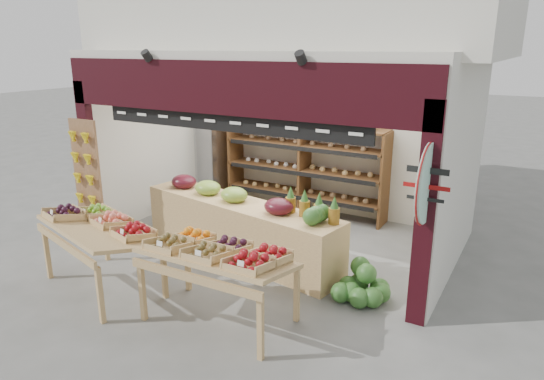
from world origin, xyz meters
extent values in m
plane|color=#60605C|center=(0.00, 0.00, 0.00)|extent=(60.00, 60.00, 0.00)
cube|color=silver|center=(0.00, 2.29, 1.50)|extent=(5.76, 0.18, 3.00)
cube|color=silver|center=(-2.79, 0.60, 1.50)|extent=(0.18, 3.38, 3.00)
cube|color=silver|center=(2.79, 0.60, 1.50)|extent=(0.18, 3.38, 3.00)
cube|color=silver|center=(0.00, 0.60, 3.06)|extent=(5.76, 3.38, 0.12)
cube|color=black|center=(0.00, -1.05, 2.65)|extent=(5.70, 0.14, 0.70)
cube|color=black|center=(-2.75, -1.05, 1.32)|extent=(0.22, 0.14, 2.65)
cube|color=black|center=(2.75, -1.05, 1.32)|extent=(0.22, 0.14, 2.65)
cube|color=black|center=(0.00, -1.02, 2.20)|extent=(4.20, 0.05, 0.26)
cylinder|color=white|center=(0.10, -0.95, 2.45)|extent=(0.34, 0.05, 0.34)
cube|color=#916142|center=(-2.73, -1.14, 1.15)|extent=(0.60, 0.04, 1.80)
cylinder|color=#C0F1DB|center=(2.75, -1.14, 1.75)|extent=(0.04, 0.90, 0.90)
cylinder|color=maroon|center=(2.75, -1.16, 1.75)|extent=(0.01, 0.92, 0.92)
cube|color=brown|center=(-1.84, 1.93, 0.86)|extent=(0.05, 0.54, 1.72)
cube|color=brown|center=(-0.23, 1.93, 0.86)|extent=(0.05, 0.54, 1.72)
cube|color=brown|center=(1.39, 1.93, 0.86)|extent=(0.05, 0.54, 1.72)
cube|color=brown|center=(-0.23, 1.93, 0.38)|extent=(3.23, 0.54, 0.04)
cube|color=brown|center=(-0.23, 1.93, 0.86)|extent=(3.23, 0.54, 0.04)
cube|color=brown|center=(-0.23, 1.93, 1.35)|extent=(3.23, 0.54, 0.04)
cube|color=brown|center=(-0.23, 1.93, 1.72)|extent=(3.23, 0.54, 0.04)
cone|color=brown|center=(-1.52, 1.93, 1.86)|extent=(0.32, 0.32, 0.28)
cone|color=brown|center=(-0.66, 1.93, 1.86)|extent=(0.32, 0.32, 0.28)
cone|color=brown|center=(0.20, 1.93, 1.86)|extent=(0.32, 0.32, 0.28)
cone|color=brown|center=(1.07, 1.93, 1.86)|extent=(0.32, 0.32, 0.28)
cube|color=silver|center=(-2.35, 1.86, 0.87)|extent=(0.86, 0.86, 1.73)
cube|color=beige|center=(-2.11, 0.43, 0.17)|extent=(0.45, 0.39, 0.33)
cube|color=beige|center=(-2.06, 0.43, 0.47)|extent=(0.41, 0.36, 0.28)
cube|color=#165426|center=(-1.55, 0.47, 0.14)|extent=(0.43, 0.36, 0.28)
cube|color=beige|center=(-1.66, 0.86, 0.13)|extent=(0.39, 0.34, 0.26)
cube|color=#DAB870|center=(-0.14, -0.50, 0.44)|extent=(3.60, 1.29, 0.88)
ellipsoid|color=#59141E|center=(-1.40, -0.28, 0.98)|extent=(0.43, 0.39, 0.24)
ellipsoid|color=#8CB23F|center=(-0.82, -0.38, 0.98)|extent=(0.43, 0.39, 0.24)
ellipsoid|color=#8CB23F|center=(-0.24, -0.48, 0.98)|extent=(0.43, 0.39, 0.24)
ellipsoid|color=#59141E|center=(0.63, -0.64, 0.98)|extent=(0.43, 0.39, 0.24)
cylinder|color=olive|center=(0.75, -0.51, 0.99)|extent=(0.15, 0.15, 0.22)
cylinder|color=olive|center=(1.00, -0.55, 0.99)|extent=(0.15, 0.15, 0.22)
cylinder|color=olive|center=(1.24, -0.59, 0.99)|extent=(0.15, 0.15, 0.22)
cylinder|color=olive|center=(1.48, -0.64, 0.99)|extent=(0.15, 0.15, 0.22)
cube|color=#DAB870|center=(-1.16, -2.29, 0.83)|extent=(1.96, 1.42, 0.25)
cube|color=#DAB870|center=(-2.07, -2.49, 0.36)|extent=(0.07, 0.07, 0.73)
cube|color=#DAB870|center=(-0.49, -2.94, 0.36)|extent=(0.07, 0.07, 0.73)
cube|color=#DAB870|center=(-1.83, -1.65, 0.36)|extent=(0.07, 0.07, 0.73)
cube|color=#DAB870|center=(-0.25, -2.10, 0.36)|extent=(0.07, 0.07, 0.73)
cube|color=#DAB870|center=(0.69, -2.19, 0.82)|extent=(1.76, 1.01, 0.25)
cube|color=#DAB870|center=(-0.11, -2.64, 0.36)|extent=(0.06, 0.06, 0.72)
cube|color=#DAB870|center=(1.51, -2.60, 0.36)|extent=(0.06, 0.06, 0.72)
cube|color=#DAB870|center=(-0.13, -1.78, 0.36)|extent=(0.06, 0.06, 0.72)
cube|color=#DAB870|center=(1.49, -1.74, 0.36)|extent=(0.06, 0.06, 0.72)
sphere|color=#1C4818|center=(1.90, -0.98, 0.13)|extent=(0.27, 0.27, 0.27)
sphere|color=#1C4818|center=(2.18, -0.98, 0.13)|extent=(0.27, 0.27, 0.27)
sphere|color=#1C4818|center=(1.90, -0.70, 0.13)|extent=(0.27, 0.27, 0.27)
sphere|color=#1C4818|center=(2.18, -0.70, 0.13)|extent=(0.27, 0.27, 0.27)
sphere|color=#1C4818|center=(2.04, -0.84, 0.37)|extent=(0.27, 0.27, 0.27)
sphere|color=#1C4818|center=(2.04, -1.08, 0.13)|extent=(0.27, 0.27, 0.27)
sphere|color=#1C4818|center=(1.80, -0.84, 0.13)|extent=(0.27, 0.27, 0.27)
sphere|color=#1C4818|center=(1.90, -0.68, 0.37)|extent=(0.27, 0.27, 0.27)
sphere|color=#1C4818|center=(2.23, -0.81, 0.13)|extent=(0.27, 0.27, 0.27)
sphere|color=#1C4818|center=(1.79, -1.06, 0.13)|extent=(0.27, 0.27, 0.27)
camera|label=1|loc=(3.81, -6.35, 3.18)|focal=32.00mm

